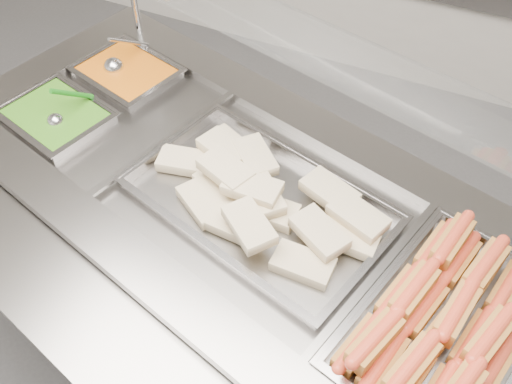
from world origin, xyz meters
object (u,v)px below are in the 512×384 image
at_px(serving_spoon, 59,117).
at_px(steam_counter, 245,278).
at_px(ladle, 115,66).
at_px(sneeze_guard, 298,39).
at_px(pan_hotdogs, 444,331).
at_px(pan_wraps, 259,206).

bearing_deg(serving_spoon, steam_counter, -2.05).
bearing_deg(ladle, serving_spoon, -91.73).
xyz_separation_m(steam_counter, sneeze_guard, (0.06, 0.23, 0.89)).
bearing_deg(sneeze_guard, ladle, 171.58).
height_order(ladle, serving_spoon, ladle).
distance_m(pan_hotdogs, serving_spoon, 1.37).
distance_m(pan_wraps, serving_spoon, 0.76).
xyz_separation_m(sneeze_guard, pan_wraps, (-0.00, -0.25, -0.43)).
relative_size(steam_counter, sneeze_guard, 1.22).
relative_size(sneeze_guard, ladle, 8.81).
bearing_deg(serving_spoon, ladle, 88.27).
bearing_deg(pan_wraps, serving_spoon, 176.77).
relative_size(steam_counter, ladle, 10.75).
bearing_deg(serving_spoon, pan_hotdogs, -8.85).
distance_m(sneeze_guard, pan_hotdogs, 0.85).
bearing_deg(steam_counter, ladle, 153.46).
xyz_separation_m(sneeze_guard, serving_spoon, (-0.76, -0.21, -0.39)).
height_order(steam_counter, serving_spoon, serving_spoon).
bearing_deg(pan_hotdogs, steam_counter, 164.26).
distance_m(steam_counter, pan_hotdogs, 0.82).
xyz_separation_m(pan_wraps, serving_spoon, (-0.75, 0.04, 0.04)).
relative_size(ladle, serving_spoon, 1.10).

